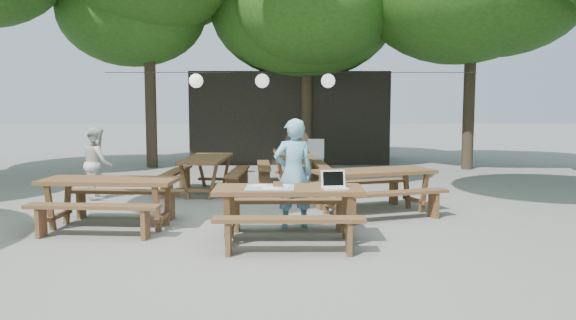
# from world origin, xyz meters

# --- Properties ---
(ground) EXTENTS (80.00, 80.00, 0.00)m
(ground) POSITION_xyz_m (0.00, 0.00, 0.00)
(ground) COLOR slate
(ground) RESTS_ON ground
(pavilion) EXTENTS (6.00, 3.00, 2.80)m
(pavilion) POSITION_xyz_m (0.50, 10.50, 1.40)
(pavilion) COLOR black
(pavilion) RESTS_ON ground
(main_picnic_table) EXTENTS (2.00, 1.58, 0.75)m
(main_picnic_table) POSITION_xyz_m (0.39, -0.22, 0.39)
(main_picnic_table) COLOR #543B1D
(main_picnic_table) RESTS_ON ground
(picnic_table_nw) EXTENTS (2.06, 1.72, 0.75)m
(picnic_table_nw) POSITION_xyz_m (-2.30, 0.66, 0.39)
(picnic_table_nw) COLOR #543B1D
(picnic_table_nw) RESTS_ON ground
(picnic_table_ne) EXTENTS (2.31, 2.11, 0.75)m
(picnic_table_ne) POSITION_xyz_m (1.87, 1.73, 0.39)
(picnic_table_ne) COLOR #543B1D
(picnic_table_ne) RESTS_ON ground
(picnic_table_far_w) EXTENTS (1.69, 2.04, 0.75)m
(picnic_table_far_w) POSITION_xyz_m (-1.29, 3.91, 0.39)
(picnic_table_far_w) COLOR #543B1D
(picnic_table_far_w) RESTS_ON ground
(picnic_table_far_e) EXTENTS (1.69, 2.04, 0.75)m
(picnic_table_far_e) POSITION_xyz_m (0.51, 5.07, 0.39)
(picnic_table_far_e) COLOR #543B1D
(picnic_table_far_e) RESTS_ON ground
(woman) EXTENTS (0.67, 0.51, 1.65)m
(woman) POSITION_xyz_m (0.47, 0.65, 0.83)
(woman) COLOR #73B8D2
(woman) RESTS_ON ground
(second_person) EXTENTS (0.78, 0.85, 1.41)m
(second_person) POSITION_xyz_m (-3.35, 3.28, 0.71)
(second_person) COLOR silver
(second_person) RESTS_ON ground
(plastic_chair) EXTENTS (0.48, 0.48, 0.90)m
(plastic_chair) POSITION_xyz_m (1.17, 7.13, 0.26)
(plastic_chair) COLOR white
(plastic_chair) RESTS_ON ground
(laptop) EXTENTS (0.37, 0.31, 0.24)m
(laptop) POSITION_xyz_m (1.00, -0.30, 0.81)
(laptop) COLOR white
(laptop) RESTS_ON main_picnic_table
(tabletop_clutter) EXTENTS (0.66, 0.56, 0.08)m
(tabletop_clutter) POSITION_xyz_m (0.16, -0.21, 0.76)
(tabletop_clutter) COLOR #3875C1
(tabletop_clutter) RESTS_ON main_picnic_table
(paper_lanterns) EXTENTS (9.00, 0.34, 0.38)m
(paper_lanterns) POSITION_xyz_m (-0.19, 6.00, 2.40)
(paper_lanterns) COLOR black
(paper_lanterns) RESTS_ON ground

